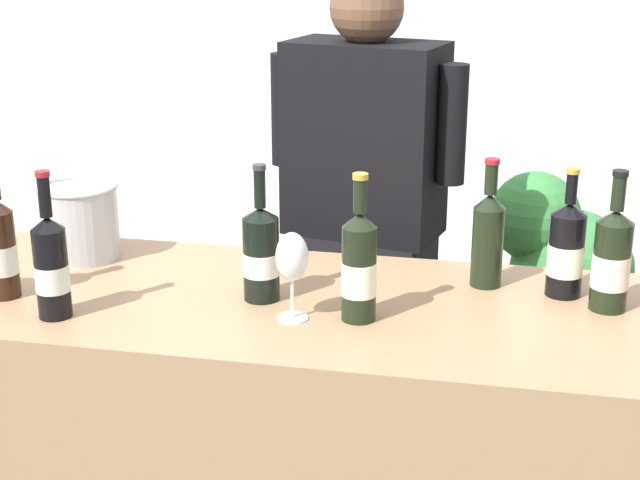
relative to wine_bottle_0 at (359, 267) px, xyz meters
The scene contains 13 objects.
wall_back 2.71m from the wine_bottle_0, 95.54° to the left, with size 8.00×0.10×2.80m, color white.
counter 0.65m from the wine_bottle_0, 163.08° to the left, with size 2.53×0.68×0.94m, color #9E7A56.
wine_bottle_0 is the anchor object (origin of this frame).
wine_bottle_1 0.67m from the wine_bottle_0, 169.65° to the right, with size 0.08×0.08×0.33m.
wine_bottle_2 0.50m from the wine_bottle_0, 28.11° to the left, with size 0.08×0.08×0.30m.
wine_bottle_4 0.57m from the wine_bottle_0, 17.51° to the left, with size 0.08×0.08×0.32m.
wine_bottle_5 0.37m from the wine_bottle_0, 44.91° to the left, with size 0.07×0.07×0.31m.
wine_bottle_6 0.83m from the wine_bottle_0, behind, with size 0.07×0.07×0.33m.
wine_bottle_7 0.25m from the wine_bottle_0, 163.42° to the left, with size 0.09×0.09×0.32m.
wine_glass 0.15m from the wine_bottle_0, 168.76° to the right, with size 0.07×0.07×0.20m.
ice_bucket 0.81m from the wine_bottle_0, 161.80° to the left, with size 0.21×0.21×0.20m.
person_server 0.80m from the wine_bottle_0, 98.30° to the left, with size 0.58×0.33×1.65m.
potted_shrub 1.29m from the wine_bottle_0, 66.99° to the left, with size 0.48×0.44×1.01m.
Camera 1 is at (0.56, -1.96, 1.77)m, focal length 52.92 mm.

